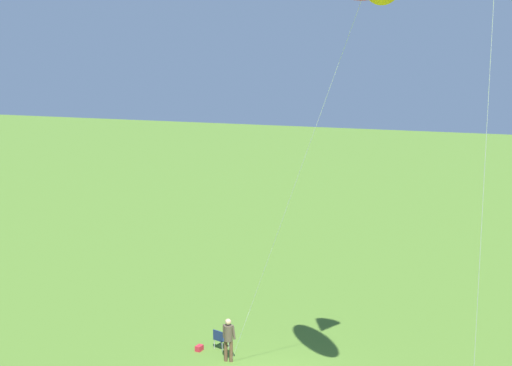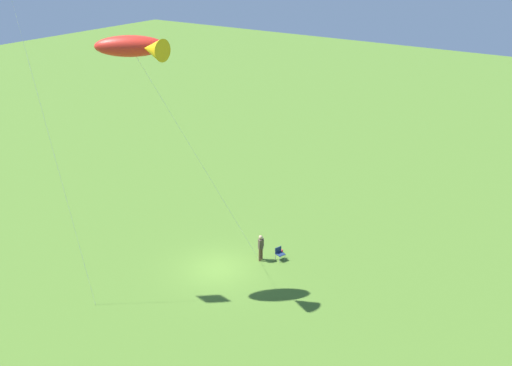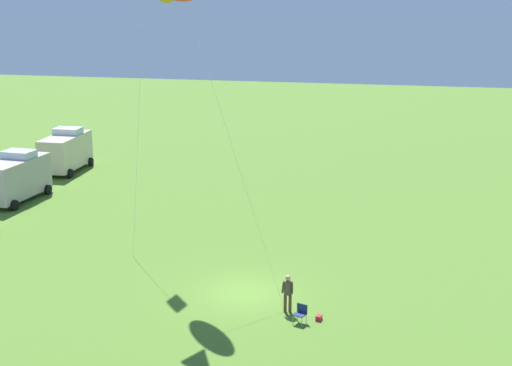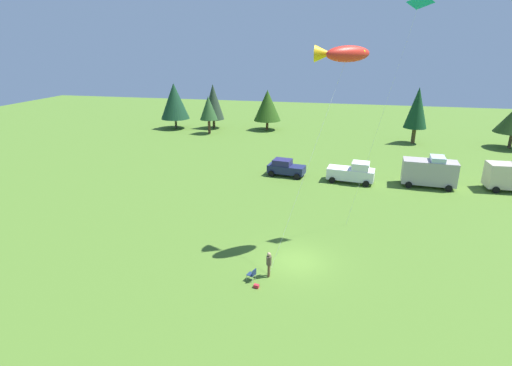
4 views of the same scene
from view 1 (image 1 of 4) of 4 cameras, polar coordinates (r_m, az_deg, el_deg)
The scene contains 3 objects.
person_kite_flyer at distance 28.04m, azimuth -2.23°, elevation -12.17°, with size 0.35×0.53×1.74m.
folding_chair at distance 29.30m, azimuth -2.89°, elevation -12.26°, with size 0.61×0.61×0.82m.
backpack_on_grass at distance 29.36m, azimuth -4.56°, elevation -13.03°, with size 0.32×0.22×0.22m, color #B92530.
Camera 1 is at (22.29, 7.29, 12.06)m, focal length 50.00 mm.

